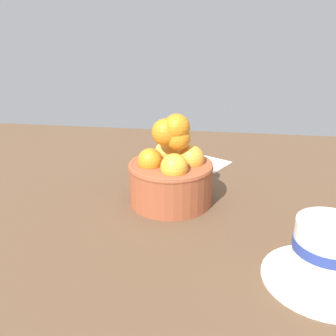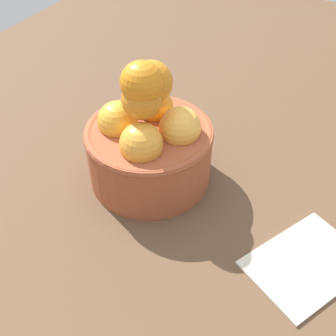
# 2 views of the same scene
# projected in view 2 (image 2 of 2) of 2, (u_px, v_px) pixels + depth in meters

# --- Properties ---
(ground_plane) EXTENTS (1.28, 0.86, 0.03)m
(ground_plane) POSITION_uv_depth(u_px,v_px,m) (151.00, 186.00, 0.49)
(ground_plane) COLOR brown
(terracotta_bowl) EXTENTS (0.14, 0.14, 0.15)m
(terracotta_bowl) POSITION_uv_depth(u_px,v_px,m) (149.00, 141.00, 0.44)
(terracotta_bowl) COLOR #9E4C2D
(terracotta_bowl) RESTS_ON ground_plane
(folded_napkin) EXTENTS (0.13, 0.12, 0.01)m
(folded_napkin) POSITION_uv_depth(u_px,v_px,m) (306.00, 262.00, 0.38)
(folded_napkin) COLOR beige
(folded_napkin) RESTS_ON ground_plane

